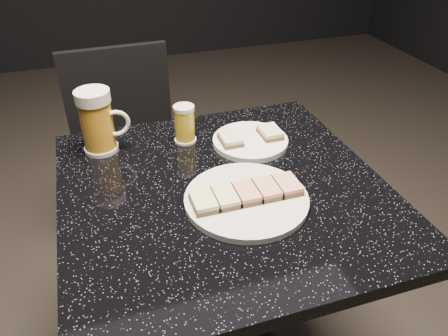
{
  "coord_description": "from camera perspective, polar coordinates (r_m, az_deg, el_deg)",
  "views": [
    {
      "loc": [
        -0.24,
        -0.73,
        1.32
      ],
      "look_at": [
        0.0,
        0.0,
        0.8
      ],
      "focal_mm": 35.0,
      "sensor_mm": 36.0,
      "label": 1
    }
  ],
  "objects": [
    {
      "name": "chair",
      "position": [
        1.58,
        -12.26,
        1.62
      ],
      "size": [
        0.37,
        0.37,
        0.85
      ],
      "color": "black",
      "rests_on": "floor"
    },
    {
      "name": "plate_large",
      "position": [
        0.91,
        2.93,
        -4.12
      ],
      "size": [
        0.26,
        0.26,
        0.01
      ],
      "primitive_type": "cylinder",
      "color": "silver",
      "rests_on": "table"
    },
    {
      "name": "beer_mug",
      "position": [
        1.09,
        -16.17,
        5.88
      ],
      "size": [
        0.12,
        0.08,
        0.16
      ],
      "color": "silver",
      "rests_on": "table"
    },
    {
      "name": "table",
      "position": [
        1.12,
        0.0,
        -12.55
      ],
      "size": [
        0.7,
        0.7,
        0.75
      ],
      "color": "black",
      "rests_on": "floor"
    },
    {
      "name": "plate_small",
      "position": [
        1.11,
        3.45,
        3.53
      ],
      "size": [
        0.19,
        0.19,
        0.01
      ],
      "primitive_type": "cylinder",
      "color": "white",
      "rests_on": "table"
    },
    {
      "name": "beer_tumbler",
      "position": [
        1.11,
        -5.17,
        5.74
      ],
      "size": [
        0.06,
        0.06,
        0.1
      ],
      "color": "silver",
      "rests_on": "table"
    },
    {
      "name": "canapes_on_plate_large",
      "position": [
        0.9,
        2.96,
        -3.3
      ],
      "size": [
        0.23,
        0.07,
        0.02
      ],
      "color": "#4C3521",
      "rests_on": "plate_large"
    },
    {
      "name": "canapes_on_plate_small",
      "position": [
        1.1,
        3.48,
        4.26
      ],
      "size": [
        0.16,
        0.07,
        0.02
      ],
      "color": "#4C3521",
      "rests_on": "plate_small"
    }
  ]
}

